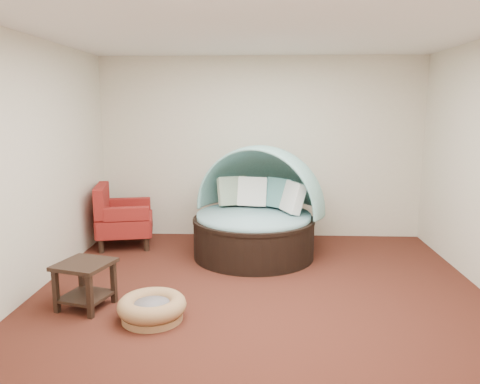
{
  "coord_description": "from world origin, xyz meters",
  "views": [
    {
      "loc": [
        -0.01,
        -4.8,
        2.04
      ],
      "look_at": [
        -0.24,
        0.6,
        1.05
      ],
      "focal_mm": 35.0,
      "sensor_mm": 36.0,
      "label": 1
    }
  ],
  "objects_px": {
    "red_armchair": "(121,218)",
    "side_table": "(85,278)",
    "pet_basket": "(152,308)",
    "canopy_daybed": "(257,205)"
  },
  "relations": [
    {
      "from": "red_armchair",
      "to": "side_table",
      "type": "xyz_separation_m",
      "value": [
        0.27,
        -2.16,
        -0.11
      ]
    },
    {
      "from": "pet_basket",
      "to": "red_armchair",
      "type": "relative_size",
      "value": 0.91
    },
    {
      "from": "canopy_daybed",
      "to": "pet_basket",
      "type": "bearing_deg",
      "value": -91.46
    },
    {
      "from": "red_armchair",
      "to": "side_table",
      "type": "distance_m",
      "value": 2.18
    },
    {
      "from": "red_armchair",
      "to": "side_table",
      "type": "height_order",
      "value": "red_armchair"
    },
    {
      "from": "pet_basket",
      "to": "side_table",
      "type": "height_order",
      "value": "side_table"
    },
    {
      "from": "canopy_daybed",
      "to": "side_table",
      "type": "xyz_separation_m",
      "value": [
        -1.74,
        -1.84,
        -0.39
      ]
    },
    {
      "from": "canopy_daybed",
      "to": "side_table",
      "type": "distance_m",
      "value": 2.56
    },
    {
      "from": "pet_basket",
      "to": "side_table",
      "type": "bearing_deg",
      "value": 161.15
    },
    {
      "from": "pet_basket",
      "to": "red_armchair",
      "type": "xyz_separation_m",
      "value": [
        -1.01,
        2.42,
        0.31
      ]
    }
  ]
}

